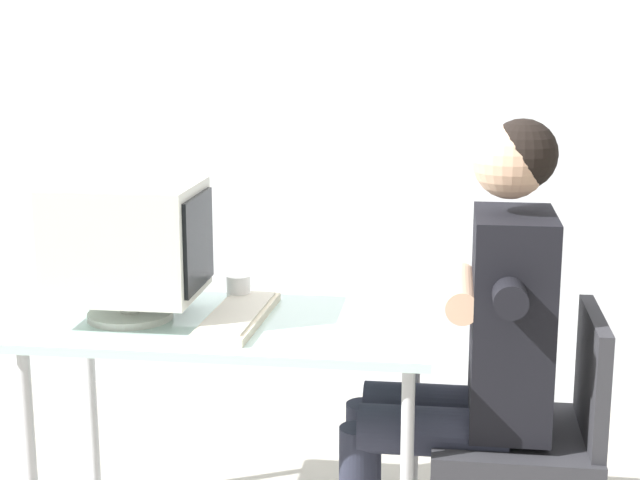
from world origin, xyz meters
name	(u,v)px	position (x,y,z in m)	size (l,w,h in m)	color
wall_back	(374,46)	(0.30, 1.40, 1.50)	(8.00, 0.10, 3.00)	silver
desk	(231,345)	(0.00, 0.00, 0.66)	(1.19, 0.60, 0.74)	#B7B7BC
crt_monitor	(129,242)	(-0.29, -0.02, 0.97)	(0.43, 0.34, 0.40)	silver
keyboard	(238,316)	(0.02, 0.00, 0.75)	(0.17, 0.49, 0.03)	beige
office_chair	(535,426)	(0.89, -0.01, 0.46)	(0.46, 0.46, 0.80)	#4C4C51
person_seated	(474,337)	(0.71, -0.01, 0.72)	(0.71, 0.55, 1.34)	black
desk_mug	(239,289)	(-0.02, 0.19, 0.78)	(0.07, 0.08, 0.09)	white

